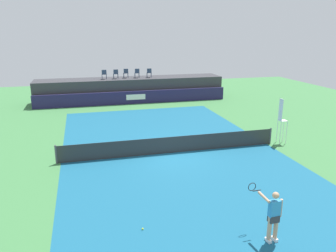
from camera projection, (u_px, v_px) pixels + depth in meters
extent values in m
plane|color=#3D7A42|center=(160.00, 137.00, 21.62)|extent=(48.00, 48.00, 0.00)
cube|color=#16597A|center=(172.00, 153.00, 18.83)|extent=(12.00, 22.00, 0.00)
cube|color=#231E4C|center=(134.00, 98.00, 31.22)|extent=(18.00, 0.20, 1.20)
cube|color=white|center=(136.00, 97.00, 31.14)|extent=(1.80, 0.02, 0.50)
cube|color=#38383D|center=(131.00, 89.00, 32.75)|extent=(18.00, 2.80, 2.20)
cylinder|color=#2D3D56|center=(106.00, 76.00, 31.87)|extent=(0.04, 0.04, 0.44)
cylinder|color=#2D3D56|center=(102.00, 76.00, 31.78)|extent=(0.04, 0.04, 0.44)
cylinder|color=#2D3D56|center=(107.00, 77.00, 31.49)|extent=(0.04, 0.04, 0.44)
cylinder|color=#2D3D56|center=(102.00, 77.00, 31.40)|extent=(0.04, 0.04, 0.44)
cube|color=#2D3D56|center=(104.00, 74.00, 31.57)|extent=(0.45, 0.45, 0.03)
cube|color=#2D3D56|center=(104.00, 72.00, 31.32)|extent=(0.44, 0.03, 0.42)
cylinder|color=#2D3D56|center=(118.00, 76.00, 32.16)|extent=(0.04, 0.04, 0.44)
cylinder|color=#2D3D56|center=(113.00, 76.00, 32.06)|extent=(0.04, 0.04, 0.44)
cylinder|color=#2D3D56|center=(118.00, 76.00, 31.78)|extent=(0.04, 0.04, 0.44)
cylinder|color=#2D3D56|center=(114.00, 77.00, 31.69)|extent=(0.04, 0.04, 0.44)
cube|color=#2D3D56|center=(116.00, 74.00, 31.86)|extent=(0.45, 0.45, 0.03)
cube|color=#2D3D56|center=(116.00, 72.00, 31.60)|extent=(0.44, 0.03, 0.42)
cylinder|color=#2D3D56|center=(128.00, 75.00, 32.72)|extent=(0.04, 0.04, 0.44)
cylinder|color=#2D3D56|center=(124.00, 75.00, 32.63)|extent=(0.04, 0.04, 0.44)
cylinder|color=#2D3D56|center=(128.00, 76.00, 32.34)|extent=(0.04, 0.04, 0.44)
cylinder|color=#2D3D56|center=(124.00, 76.00, 32.26)|extent=(0.04, 0.04, 0.44)
cube|color=#2D3D56|center=(126.00, 73.00, 32.42)|extent=(0.45, 0.45, 0.03)
cube|color=#2D3D56|center=(126.00, 71.00, 32.17)|extent=(0.44, 0.04, 0.42)
cylinder|color=#2D3D56|center=(139.00, 75.00, 32.81)|extent=(0.04, 0.04, 0.44)
cylinder|color=#2D3D56|center=(135.00, 75.00, 32.72)|extent=(0.04, 0.04, 0.44)
cylinder|color=#2D3D56|center=(139.00, 76.00, 32.44)|extent=(0.04, 0.04, 0.44)
cylinder|color=#2D3D56|center=(135.00, 76.00, 32.34)|extent=(0.04, 0.04, 0.44)
cube|color=#2D3D56|center=(137.00, 73.00, 32.51)|extent=(0.45, 0.45, 0.03)
cube|color=#2D3D56|center=(137.00, 71.00, 32.26)|extent=(0.44, 0.03, 0.42)
cylinder|color=#2D3D56|center=(151.00, 75.00, 32.97)|extent=(0.04, 0.04, 0.44)
cylinder|color=#2D3D56|center=(147.00, 75.00, 32.91)|extent=(0.04, 0.04, 0.44)
cylinder|color=#2D3D56|center=(151.00, 75.00, 32.59)|extent=(0.04, 0.04, 0.44)
cylinder|color=#2D3D56|center=(147.00, 75.00, 32.52)|extent=(0.04, 0.04, 0.44)
cube|color=#2D3D56|center=(149.00, 73.00, 32.68)|extent=(0.48, 0.48, 0.03)
cube|color=#2D3D56|center=(149.00, 71.00, 32.42)|extent=(0.44, 0.06, 0.42)
cylinder|color=white|center=(287.00, 133.00, 20.17)|extent=(0.04, 0.04, 1.40)
cylinder|color=white|center=(283.00, 131.00, 20.56)|extent=(0.04, 0.04, 1.40)
cylinder|color=white|center=(280.00, 133.00, 20.11)|extent=(0.04, 0.04, 1.40)
cylinder|color=white|center=(277.00, 131.00, 20.49)|extent=(0.04, 0.04, 1.40)
cube|color=white|center=(283.00, 121.00, 20.13)|extent=(0.47, 0.47, 0.03)
cube|color=white|center=(281.00, 110.00, 19.91)|extent=(0.06, 0.44, 1.33)
cube|color=#2D2D2D|center=(172.00, 145.00, 18.70)|extent=(12.40, 0.02, 0.95)
cylinder|color=#4C4C51|center=(56.00, 154.00, 17.18)|extent=(0.10, 0.10, 1.00)
cylinder|color=#4C4C51|center=(270.00, 136.00, 20.20)|extent=(0.10, 0.10, 1.00)
cube|color=white|center=(274.00, 239.00, 10.98)|extent=(0.14, 0.27, 0.10)
cylinder|color=tan|center=(276.00, 227.00, 10.85)|extent=(0.14, 0.14, 0.82)
cube|color=white|center=(268.00, 240.00, 10.91)|extent=(0.14, 0.27, 0.10)
cylinder|color=tan|center=(269.00, 228.00, 10.78)|extent=(0.14, 0.14, 0.82)
cube|color=#333338|center=(273.00, 218.00, 10.73)|extent=(0.35, 0.24, 0.24)
cube|color=#338CCC|center=(274.00, 208.00, 10.63)|extent=(0.37, 0.22, 0.56)
sphere|color=tan|center=(276.00, 195.00, 10.50)|extent=(0.22, 0.22, 0.22)
cylinder|color=tan|center=(281.00, 208.00, 10.71)|extent=(0.09, 0.09, 0.60)
cylinder|color=tan|center=(264.00, 197.00, 10.72)|extent=(0.13, 0.61, 0.14)
cylinder|color=black|center=(257.00, 191.00, 11.10)|extent=(0.30, 0.05, 0.03)
torus|color=black|center=(252.00, 187.00, 11.36)|extent=(0.30, 0.04, 0.30)
sphere|color=#D8EA33|center=(143.00, 229.00, 11.56)|extent=(0.07, 0.07, 0.07)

